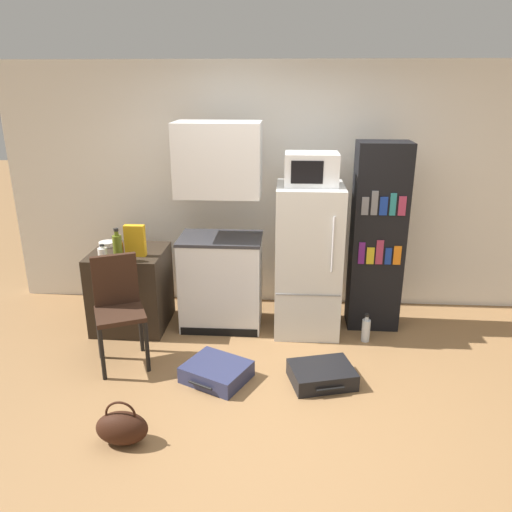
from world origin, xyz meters
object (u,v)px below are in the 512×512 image
at_px(bookshelf, 377,238).
at_px(bottle_milk_white, 103,254).
at_px(suitcase_large_flat, 216,372).
at_px(cereal_box, 135,241).
at_px(side_table, 131,289).
at_px(water_bottle_front, 366,330).
at_px(kitchen_hutch, 220,237).
at_px(bottle_olive_oil, 117,247).
at_px(handbag, 122,428).
at_px(suitcase_small_flat, 322,375).
at_px(chair, 118,301).
at_px(bottle_amber_beer, 120,249).
at_px(microwave, 311,169).
at_px(bowl, 107,244).
at_px(refrigerator, 308,260).

relative_size(bookshelf, bottle_milk_white, 11.67).
bearing_deg(suitcase_large_flat, cereal_box, 163.20).
height_order(side_table, water_bottle_front, side_table).
distance_m(bottle_milk_white, water_bottle_front, 2.56).
relative_size(kitchen_hutch, bottle_olive_oil, 6.47).
bearing_deg(handbag, water_bottle_front, 39.79).
relative_size(suitcase_small_flat, water_bottle_front, 2.10).
relative_size(bookshelf, suitcase_small_flat, 3.12).
bearing_deg(bookshelf, bottle_milk_white, -169.91).
bearing_deg(cereal_box, chair, -91.79).
distance_m(bookshelf, bottle_amber_beer, 2.46).
relative_size(chair, suitcase_small_flat, 1.63).
relative_size(microwave, bowl, 3.02).
distance_m(bowl, water_bottle_front, 2.68).
height_order(bookshelf, water_bottle_front, bookshelf).
xyz_separation_m(kitchen_hutch, bottle_milk_white, (-1.04, -0.36, -0.07)).
distance_m(bookshelf, chair, 2.48).
bearing_deg(chair, bowl, 89.66).
relative_size(side_table, kitchen_hutch, 0.39).
bearing_deg(cereal_box, bowl, 144.15).
bearing_deg(side_table, cereal_box, -46.27).
distance_m(side_table, bottle_olive_oil, 0.59).
xyz_separation_m(bottle_milk_white, suitcase_large_flat, (1.12, -0.65, -0.79)).
xyz_separation_m(kitchen_hutch, bowl, (-1.16, 0.07, -0.11)).
bearing_deg(refrigerator, handbag, -126.12).
distance_m(suitcase_small_flat, water_bottle_front, 0.86).
relative_size(kitchen_hutch, bottle_amber_beer, 12.09).
relative_size(cereal_box, chair, 0.31).
relative_size(refrigerator, cereal_box, 4.85).
distance_m(refrigerator, cereal_box, 1.65).
bearing_deg(bowl, water_bottle_front, -7.58).
relative_size(bookshelf, bottle_amber_beer, 11.04).
xyz_separation_m(bowl, cereal_box, (0.38, -0.27, 0.13)).
bearing_deg(handbag, bottle_milk_white, 111.84).
relative_size(refrigerator, bowl, 9.10).
relative_size(side_table, bowl, 4.94).
relative_size(refrigerator, microwave, 3.01).
height_order(bookshelf, cereal_box, bookshelf).
bearing_deg(bottle_milk_white, bookshelf, 10.09).
bearing_deg(microwave, refrigerator, 71.93).
bearing_deg(microwave, bottle_amber_beer, -174.71).
height_order(bookshelf, chair, bookshelf).
xyz_separation_m(bookshelf, suitcase_large_flat, (-1.43, -1.11, -0.85)).
height_order(side_table, chair, chair).
bearing_deg(side_table, handbag, -75.64).
bearing_deg(cereal_box, refrigerator, 5.68).
distance_m(bookshelf, bowl, 2.67).
bearing_deg(microwave, suitcase_large_flat, -128.35).
xyz_separation_m(bowl, handbag, (0.70, -1.89, -0.69)).
relative_size(kitchen_hutch, cereal_box, 6.70).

